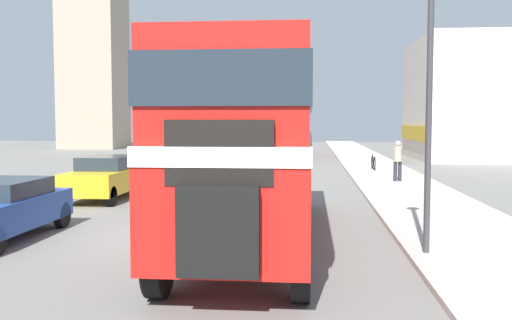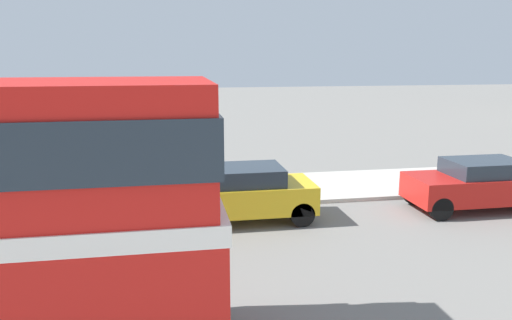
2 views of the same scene
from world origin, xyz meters
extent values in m
cube|color=#B7B2A8|center=(-6.75, 0.00, 0.06)|extent=(3.50, 120.00, 0.12)
cylinder|color=black|center=(0.79, 4.15, 0.58)|extent=(0.28, 1.15, 1.15)
cylinder|color=black|center=(-4.61, 0.96, 0.32)|extent=(0.20, 0.64, 0.64)
cylinder|color=black|center=(-3.16, 0.96, 0.32)|extent=(0.20, 0.64, 0.64)
cube|color=gold|center=(-3.93, 6.20, 0.66)|extent=(1.72, 4.20, 0.74)
cube|color=#232D38|center=(-3.93, 6.37, 1.25)|extent=(1.52, 2.18, 0.45)
cylinder|color=black|center=(-4.70, 4.55, 0.32)|extent=(0.20, 0.64, 0.64)
cylinder|color=black|center=(-3.17, 4.55, 0.32)|extent=(0.20, 0.64, 0.64)
cylinder|color=black|center=(-4.70, 7.85, 0.32)|extent=(0.20, 0.64, 0.64)
cylinder|color=black|center=(-3.17, 7.85, 0.32)|extent=(0.20, 0.64, 0.64)
cube|color=red|center=(-3.72, 13.19, 0.65)|extent=(1.69, 3.99, 0.72)
cube|color=#232D38|center=(-3.72, 13.35, 1.22)|extent=(1.48, 2.08, 0.43)
cylinder|color=black|center=(-4.47, 11.64, 0.32)|extent=(0.20, 0.64, 0.64)
cylinder|color=black|center=(-2.98, 11.64, 0.32)|extent=(0.20, 0.64, 0.64)
cylinder|color=black|center=(-4.47, 14.73, 0.32)|extent=(0.20, 0.64, 0.64)
camera|label=1|loc=(3.08, -12.79, 2.70)|focal=40.00mm
camera|label=2|loc=(8.72, 4.49, 4.35)|focal=35.00mm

